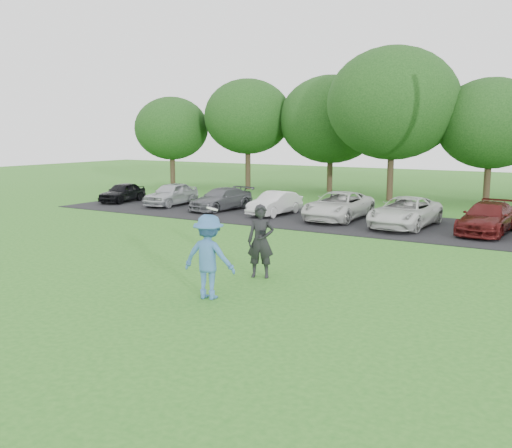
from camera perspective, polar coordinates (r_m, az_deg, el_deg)
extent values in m
plane|color=#2A6E1F|center=(13.81, -7.62, -7.33)|extent=(100.00, 100.00, 0.00)
cube|color=black|center=(25.03, 11.37, 0.07)|extent=(32.00, 6.50, 0.03)
imported|color=#3B6BA8|center=(13.48, -4.74, -3.29)|extent=(1.40, 0.94, 2.01)
cylinder|color=white|center=(13.17, -4.40, 1.53)|extent=(0.28, 0.27, 0.13)
imported|color=black|center=(15.37, 0.48, -1.73)|extent=(0.85, 0.70, 1.99)
cube|color=black|center=(15.07, 0.71, -0.82)|extent=(0.17, 0.14, 0.10)
imported|color=black|center=(32.78, -13.22, 3.11)|extent=(1.71, 3.31, 1.08)
imported|color=#B5B8BC|center=(30.73, -8.47, 2.99)|extent=(1.67, 3.65, 1.21)
imported|color=#55575C|center=(28.68, -3.51, 2.51)|extent=(2.03, 3.94, 1.09)
imported|color=silver|center=(26.92, 1.90, 2.08)|extent=(1.36, 3.37, 1.09)
imported|color=silver|center=(25.72, 8.23, 1.82)|extent=(2.06, 4.44, 1.23)
imported|color=silver|center=(24.25, 14.67, 1.15)|extent=(2.25, 4.49, 1.22)
imported|color=#4D1110|center=(23.77, 22.15, 0.57)|extent=(1.95, 4.18, 1.18)
cylinder|color=#38281C|center=(41.46, -8.33, 5.22)|extent=(0.36, 0.36, 2.20)
ellipsoid|color=#214C19|center=(41.36, -8.43, 9.44)|extent=(5.20, 5.20, 4.42)
cylinder|color=#38281C|center=(39.36, -0.81, 5.48)|extent=(0.36, 0.36, 2.70)
ellipsoid|color=#214C19|center=(39.29, -0.83, 10.69)|extent=(5.94, 5.94, 5.05)
cylinder|color=#38281C|center=(38.03, 7.39, 4.89)|extent=(0.36, 0.36, 2.20)
ellipsoid|color=#214C19|center=(37.93, 7.50, 10.33)|extent=(6.68, 6.68, 5.68)
cylinder|color=#38281C|center=(33.61, 13.27, 4.59)|extent=(0.36, 0.36, 2.70)
ellipsoid|color=#214C19|center=(33.55, 13.53, 11.64)|extent=(7.42, 7.42, 6.31)
cylinder|color=#38281C|center=(33.82, 22.09, 3.77)|extent=(0.36, 0.36, 2.20)
ellipsoid|color=#214C19|center=(33.70, 22.43, 9.29)|extent=(5.76, 5.76, 4.90)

